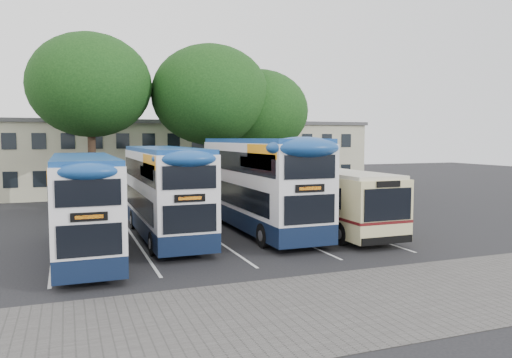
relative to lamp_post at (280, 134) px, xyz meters
The scene contains 12 objects.
ground 21.46m from the lamp_post, 106.72° to the right, with size 120.00×120.00×0.00m, color black.
paving_strip 26.71m from the lamp_post, 107.76° to the right, with size 40.00×6.00×0.01m, color #595654.
bay_lines 18.57m from the lamp_post, 123.08° to the right, with size 14.12×11.00×0.01m.
depot_building 9.43m from the lamp_post, 130.53° to the left, with size 32.40×8.40×6.20m.
lamp_post is the anchor object (origin of this frame).
tree_left 15.08m from the lamp_post, behind, with size 7.95×7.95×11.54m.
tree_mid 7.62m from the lamp_post, 156.55° to the right, with size 8.26×8.26×11.26m.
tree_right 3.61m from the lamp_post, 141.46° to the right, with size 7.28×7.28×9.82m.
bus_dd_left 22.72m from the lamp_post, 133.57° to the right, with size 2.34×9.65×4.02m.
bus_dd_mid 18.31m from the lamp_post, 130.89° to the right, with size 2.49×10.28×4.28m.
bus_dd_right 15.56m from the lamp_post, 117.39° to the right, with size 2.73×11.27×4.70m.
bus_single 15.35m from the lamp_post, 104.34° to the right, with size 2.66×10.45×3.12m.
Camera 1 is at (-10.12, -17.08, 4.72)m, focal length 35.00 mm.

